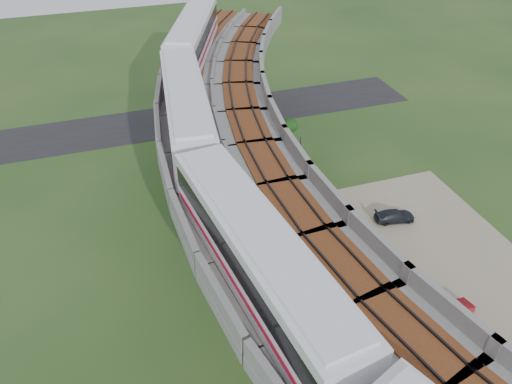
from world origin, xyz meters
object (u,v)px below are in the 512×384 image
car_white (417,316)px  car_dark (395,216)px  car_red (454,313)px  metro_train (253,168)px

car_white → car_dark: 11.31m
car_white → car_dark: size_ratio=1.03×
car_red → car_dark: car_red is taller
metro_train → car_dark: size_ratio=17.43×
metro_train → car_red: bearing=-20.4°
metro_train → car_dark: bearing=21.8°
metro_train → car_red: (13.08, -4.88, -11.74)m
car_white → car_red: bearing=-39.2°
car_dark → metro_train: bearing=121.8°
metro_train → car_white: bearing=-22.9°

